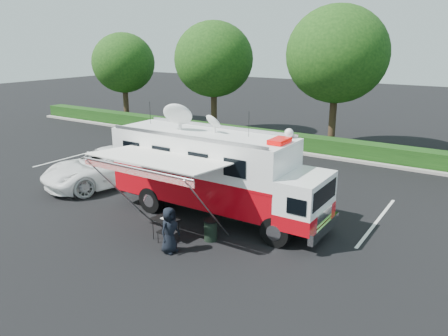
{
  "coord_description": "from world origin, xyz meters",
  "views": [
    {
      "loc": [
        9.05,
        -13.43,
        6.8
      ],
      "look_at": [
        0.0,
        0.5,
        1.9
      ],
      "focal_mm": 35.0,
      "sensor_mm": 36.0,
      "label": 1
    }
  ],
  "objects_px": {
    "command_truck": "(215,172)",
    "folding_table": "(166,220)",
    "trash_bin": "(211,230)",
    "white_suv": "(109,183)"
  },
  "relations": [
    {
      "from": "white_suv",
      "to": "trash_bin",
      "type": "distance_m",
      "value": 8.21
    },
    {
      "from": "command_truck",
      "to": "folding_table",
      "type": "bearing_deg",
      "value": -96.02
    },
    {
      "from": "white_suv",
      "to": "folding_table",
      "type": "distance_m",
      "value": 7.29
    },
    {
      "from": "folding_table",
      "to": "trash_bin",
      "type": "bearing_deg",
      "value": 30.63
    },
    {
      "from": "folding_table",
      "to": "trash_bin",
      "type": "height_order",
      "value": "folding_table"
    },
    {
      "from": "trash_bin",
      "to": "folding_table",
      "type": "bearing_deg",
      "value": -149.37
    },
    {
      "from": "white_suv",
      "to": "folding_table",
      "type": "height_order",
      "value": "white_suv"
    },
    {
      "from": "command_truck",
      "to": "white_suv",
      "type": "bearing_deg",
      "value": 174.92
    },
    {
      "from": "command_truck",
      "to": "trash_bin",
      "type": "height_order",
      "value": "command_truck"
    },
    {
      "from": "white_suv",
      "to": "trash_bin",
      "type": "height_order",
      "value": "white_suv"
    }
  ]
}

